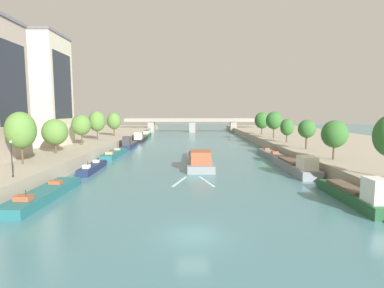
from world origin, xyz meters
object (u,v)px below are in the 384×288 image
at_px(moored_boat_left_downstream, 147,134).
at_px(tree_left_end_of_row, 96,121).
at_px(tree_right_far, 334,134).
at_px(moored_boat_left_gap_after, 92,167).
at_px(tree_left_midway, 81,125).
at_px(moored_boat_left_far, 114,154).
at_px(tree_left_third, 20,130).
at_px(tree_right_midway, 261,120).
at_px(lamppost_left_bank, 11,157).
at_px(moored_boat_left_upstream, 44,194).
at_px(tree_left_second, 54,132).
at_px(moored_boat_left_near, 140,138).
at_px(moored_boat_right_second, 295,166).
at_px(tree_right_second, 273,120).
at_px(bridge_far, 192,123).
at_px(barge_midriver, 199,159).
at_px(tree_right_by_lamp, 287,127).
at_px(tree_right_end_of_row, 306,129).
at_px(moored_boat_right_midway, 354,194).
at_px(moored_boat_left_second, 129,144).
at_px(tree_left_far, 113,121).
at_px(moored_boat_right_lone, 269,154).

xyz_separation_m(moored_boat_left_downstream, tree_left_end_of_row, (-7.77, -33.97, 5.95)).
distance_m(moored_boat_left_downstream, tree_right_far, 76.40).
xyz_separation_m(moored_boat_left_gap_after, tree_left_midway, (-8.40, 18.23, 6.02)).
height_order(moored_boat_left_gap_after, tree_left_midway, tree_left_midway).
bearing_deg(moored_boat_left_far, tree_left_third, -108.80).
distance_m(tree_right_midway, lamppost_left_bank, 76.10).
distance_m(moored_boat_left_upstream, tree_left_second, 22.65).
bearing_deg(moored_boat_left_near, lamppost_left_bank, -93.35).
height_order(moored_boat_right_second, tree_right_second, tree_right_second).
xyz_separation_m(moored_boat_left_near, tree_right_midway, (39.31, 0.30, 5.75)).
distance_m(moored_boat_left_gap_after, tree_left_third, 11.73).
xyz_separation_m(tree_right_midway, bridge_far, (-22.46, 40.03, -2.59)).
xyz_separation_m(barge_midriver, moored_boat_left_near, (-18.11, 42.00, -0.06)).
height_order(tree_left_second, tree_right_by_lamp, tree_left_second).
relative_size(tree_left_midway, tree_right_end_of_row, 1.16).
height_order(moored_boat_right_second, bridge_far, bridge_far).
bearing_deg(bridge_far, tree_right_end_of_row, -73.80).
relative_size(moored_boat_right_midway, tree_left_end_of_row, 1.63).
height_order(barge_midriver, tree_left_second, tree_left_second).
relative_size(tree_left_third, tree_right_by_lamp, 1.31).
distance_m(tree_left_second, lamppost_left_bank, 19.55).
height_order(moored_boat_left_upstream, moored_boat_left_near, moored_boat_left_near).
bearing_deg(barge_midriver, tree_right_second, 53.85).
distance_m(lamppost_left_bank, bridge_far, 104.82).
bearing_deg(tree_right_midway, lamppost_left_bank, -124.39).
height_order(moored_boat_left_far, tree_right_end_of_row, tree_right_end_of_row).
height_order(moored_boat_left_second, moored_boat_left_downstream, moored_boat_left_second).
distance_m(tree_left_far, tree_right_midway, 46.65).
xyz_separation_m(tree_right_far, tree_right_end_of_row, (0.70, 12.88, 0.03)).
relative_size(moored_boat_left_upstream, lamppost_left_bank, 3.37).
bearing_deg(moored_boat_left_upstream, tree_right_by_lamp, 45.24).
height_order(moored_boat_left_far, lamppost_left_bank, lamppost_left_bank).
relative_size(barge_midriver, moored_boat_left_near, 1.27).
bearing_deg(tree_right_by_lamp, moored_boat_right_second, -104.40).
xyz_separation_m(moored_boat_right_second, moored_boat_right_lone, (0.03, 15.72, -0.37)).
bearing_deg(tree_right_end_of_row, moored_boat_left_far, 173.34).
xyz_separation_m(moored_boat_left_near, tree_left_far, (-7.00, -5.32, 5.75)).
relative_size(moored_boat_left_near, moored_boat_right_midway, 1.38).
distance_m(moored_boat_left_near, moored_boat_left_downstream, 15.51).
height_order(tree_left_third, tree_left_second, tree_left_third).
xyz_separation_m(moored_boat_left_near, tree_right_second, (39.66, -12.51, 6.12)).
distance_m(moored_boat_left_downstream, tree_left_third, 70.25).
bearing_deg(tree_left_end_of_row, tree_left_third, -88.90).
xyz_separation_m(tree_left_second, tree_right_midway, (46.78, 43.65, 0.71)).
distance_m(moored_boat_left_upstream, lamppost_left_bank, 5.88).
bearing_deg(moored_boat_right_second, tree_left_third, -172.74).
relative_size(moored_boat_left_gap_after, moored_boat_left_far, 0.78).
bearing_deg(tree_right_far, tree_right_second, 88.50).
distance_m(moored_boat_right_lone, tree_left_far, 49.40).
bearing_deg(lamppost_left_bank, moored_boat_right_lone, 38.32).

